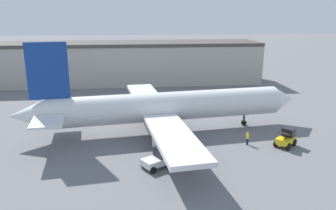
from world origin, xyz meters
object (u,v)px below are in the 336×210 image
object	(u,v)px
airplane	(160,107)
baggage_tug	(158,158)
ground_crew_worker	(248,138)
belt_loader_truck	(286,138)

from	to	relation	value
airplane	baggage_tug	distance (m)	10.40
ground_crew_worker	belt_loader_truck	xyz separation A→B (m)	(4.35, -0.79, 0.11)
airplane	ground_crew_worker	size ratio (longest dim) A/B	22.98
ground_crew_worker	belt_loader_truck	distance (m)	4.42
baggage_tug	belt_loader_truck	bearing A→B (deg)	-17.70
baggage_tug	belt_loader_truck	size ratio (longest dim) A/B	1.04
baggage_tug	belt_loader_truck	world-z (taller)	belt_loader_truck
baggage_tug	airplane	bearing A→B (deg)	51.74
airplane	belt_loader_truck	distance (m)	15.61
airplane	belt_loader_truck	size ratio (longest dim) A/B	12.12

